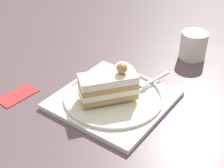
% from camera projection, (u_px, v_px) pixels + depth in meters
% --- Properties ---
extents(ground_plane, '(2.40, 2.40, 0.00)m').
position_uv_depth(ground_plane, '(120.00, 106.00, 0.69)').
color(ground_plane, '#5D4C51').
extents(dessert_plate, '(0.27, 0.27, 0.02)m').
position_uv_depth(dessert_plate, '(112.00, 99.00, 0.70)').
color(dessert_plate, white).
rests_on(dessert_plate, ground_plane).
extents(cake_slice, '(0.10, 0.13, 0.08)m').
position_uv_depth(cake_slice, '(109.00, 86.00, 0.67)').
color(cake_slice, tan).
rests_on(cake_slice, dessert_plate).
extents(whipped_cream_dollop, '(0.04, 0.04, 0.03)m').
position_uv_depth(whipped_cream_dollop, '(123.00, 69.00, 0.75)').
color(whipped_cream_dollop, white).
rests_on(whipped_cream_dollop, dessert_plate).
extents(fork, '(0.01, 0.12, 0.00)m').
position_uv_depth(fork, '(150.00, 82.00, 0.73)').
color(fork, silver).
rests_on(fork, dessert_plate).
extents(drink_glass_near, '(0.07, 0.07, 0.07)m').
position_uv_depth(drink_glass_near, '(193.00, 46.00, 0.85)').
color(drink_glass_near, white).
rests_on(drink_glass_near, ground_plane).
extents(folded_napkin, '(0.06, 0.09, 0.00)m').
position_uv_depth(folded_napkin, '(17.00, 95.00, 0.72)').
color(folded_napkin, '#B53236').
rests_on(folded_napkin, ground_plane).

